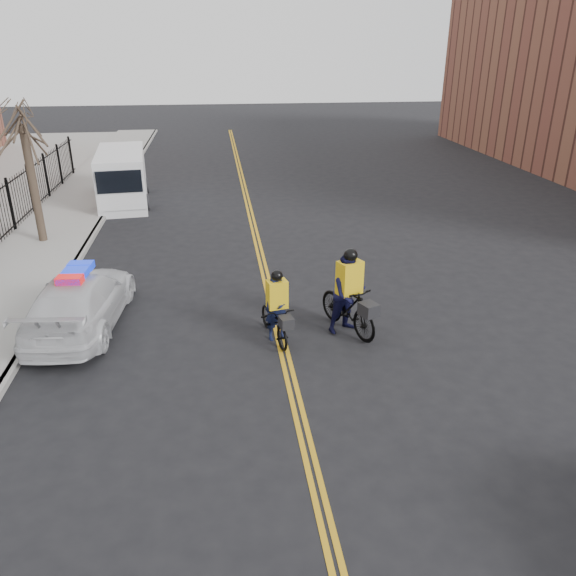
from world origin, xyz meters
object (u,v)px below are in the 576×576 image
(cargo_van, at_px, (122,178))
(cyclist_far, at_px, (349,300))
(police_cruiser, at_px, (80,301))
(cyclist_near, at_px, (277,315))

(cargo_van, bearing_deg, cyclist_far, -67.70)
(police_cruiser, distance_m, cyclist_near, 4.98)
(cyclist_near, xyz_separation_m, cyclist_far, (1.78, 0.17, 0.24))
(cargo_van, distance_m, cyclist_far, 15.10)
(police_cruiser, distance_m, cargo_van, 12.18)
(police_cruiser, bearing_deg, cyclist_far, 174.96)
(cyclist_near, bearing_deg, police_cruiser, 152.38)
(cargo_van, xyz_separation_m, cyclist_near, (5.41, -13.45, -0.49))
(police_cruiser, xyz_separation_m, cargo_van, (-0.59, 12.16, 0.41))
(cargo_van, bearing_deg, cyclist_near, -74.20)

